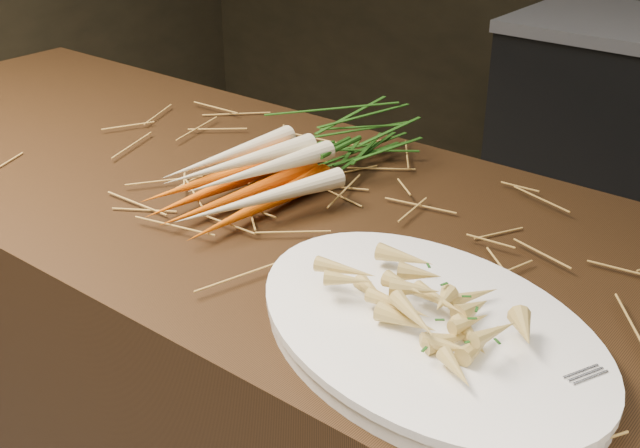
% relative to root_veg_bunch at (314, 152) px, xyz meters
% --- Properties ---
extents(straw_bedding, '(1.40, 0.60, 0.02)m').
position_rel_root_veg_bunch_xyz_m(straw_bedding, '(0.16, -0.10, -0.04)').
color(straw_bedding, '#A46E2D').
rests_on(straw_bedding, main_counter).
extents(root_veg_bunch, '(0.21, 0.55, 0.10)m').
position_rel_root_veg_bunch_xyz_m(root_veg_bunch, '(0.00, 0.00, 0.00)').
color(root_veg_bunch, '#CC5700').
rests_on(root_veg_bunch, main_counter).
extents(serving_platter, '(0.53, 0.43, 0.02)m').
position_rel_root_veg_bunch_xyz_m(serving_platter, '(0.39, -0.27, -0.04)').
color(serving_platter, white).
rests_on(serving_platter, main_counter).
extents(roasted_veg_heap, '(0.26, 0.22, 0.05)m').
position_rel_root_veg_bunch_xyz_m(roasted_veg_heap, '(0.39, -0.27, 0.00)').
color(roasted_veg_heap, tan).
rests_on(roasted_veg_heap, serving_platter).
extents(serving_fork, '(0.08, 0.17, 0.00)m').
position_rel_root_veg_bunch_xyz_m(serving_fork, '(0.54, -0.34, -0.02)').
color(serving_fork, silver).
rests_on(serving_fork, serving_platter).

